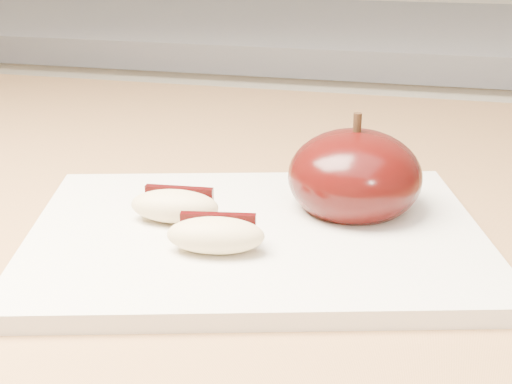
# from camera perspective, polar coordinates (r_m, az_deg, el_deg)

# --- Properties ---
(back_cabinet) EXTENTS (2.40, 0.62, 0.94)m
(back_cabinet) POSITION_cam_1_polar(r_m,az_deg,el_deg) (1.39, 12.28, -6.45)
(back_cabinet) COLOR silver
(back_cabinet) RESTS_ON ground
(cutting_board) EXTENTS (0.34, 0.29, 0.01)m
(cutting_board) POSITION_cam_1_polar(r_m,az_deg,el_deg) (0.47, -0.00, -3.53)
(cutting_board) COLOR silver
(cutting_board) RESTS_ON island_counter
(apple_half) EXTENTS (0.11, 0.11, 0.08)m
(apple_half) POSITION_cam_1_polar(r_m,az_deg,el_deg) (0.49, 7.89, 1.25)
(apple_half) COLOR black
(apple_half) RESTS_ON cutting_board
(apple_wedge_a) EXTENTS (0.06, 0.03, 0.02)m
(apple_wedge_a) POSITION_cam_1_polar(r_m,az_deg,el_deg) (0.48, -6.48, -1.08)
(apple_wedge_a) COLOR #D7BE88
(apple_wedge_a) RESTS_ON cutting_board
(apple_wedge_b) EXTENTS (0.06, 0.04, 0.02)m
(apple_wedge_b) POSITION_cam_1_polar(r_m,az_deg,el_deg) (0.43, -3.22, -3.41)
(apple_wedge_b) COLOR #D7BE88
(apple_wedge_b) RESTS_ON cutting_board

